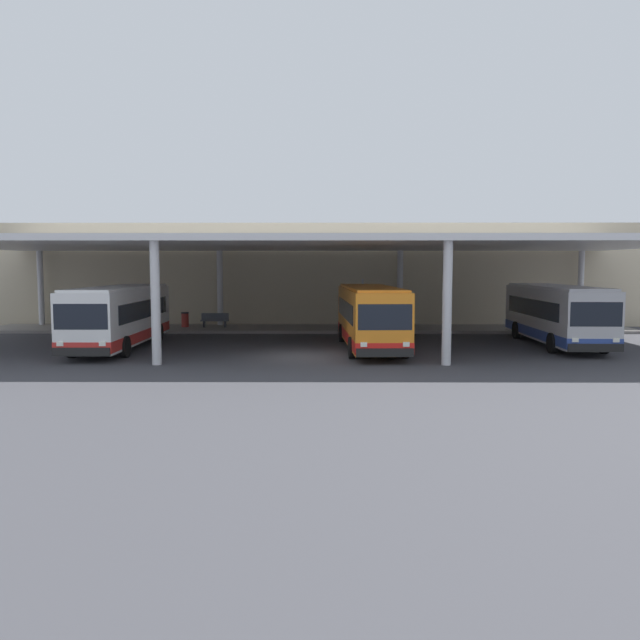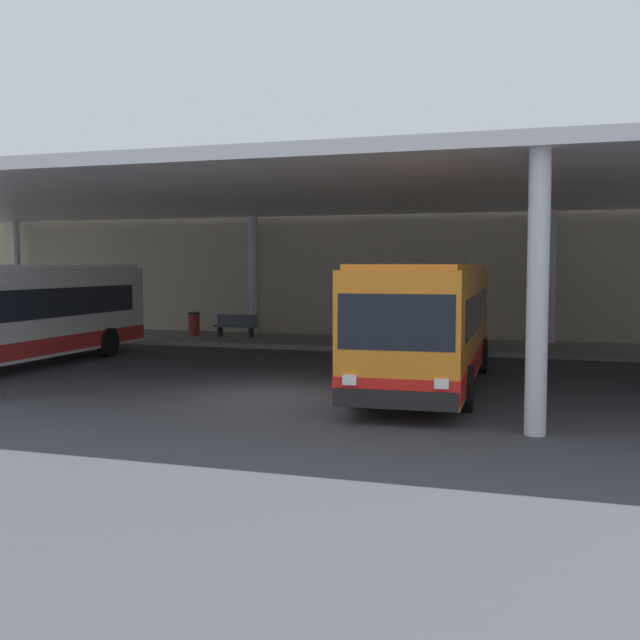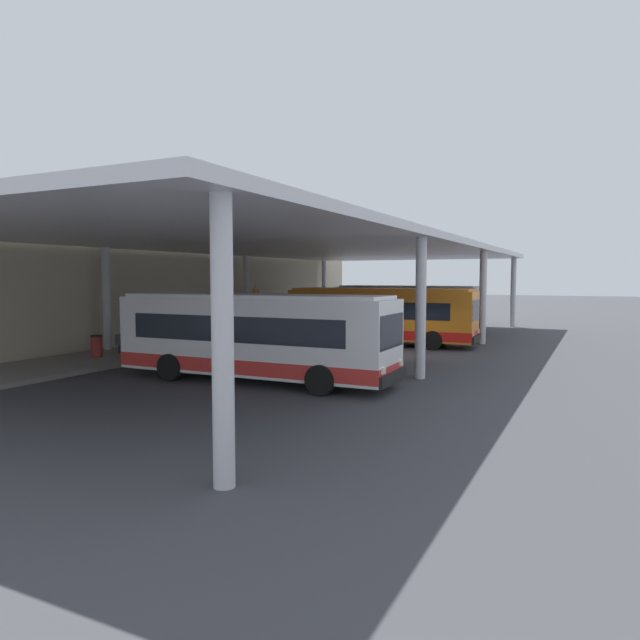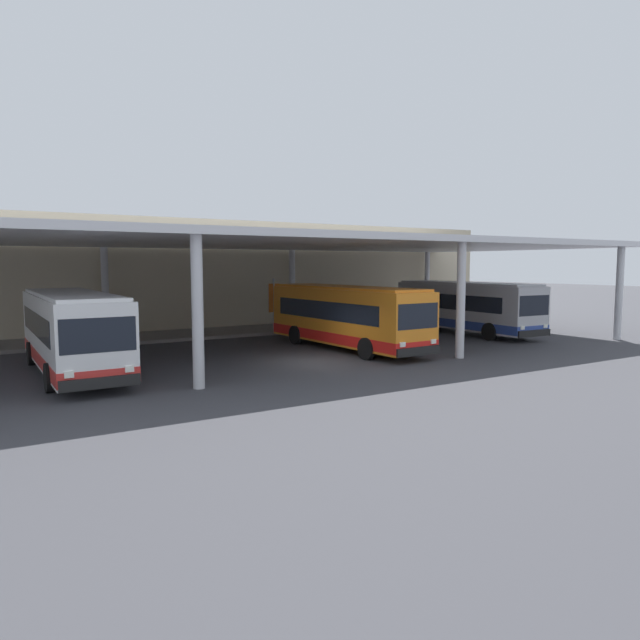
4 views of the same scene
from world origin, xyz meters
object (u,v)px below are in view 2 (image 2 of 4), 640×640
(bus_second_bay, at_px, (428,323))
(trash_bin, at_px, (194,324))
(bus_nearest_bay, at_px, (22,313))
(banner_sign, at_px, (471,297))
(bench_waiting, at_px, (236,325))

(bus_second_bay, xyz_separation_m, trash_bin, (-11.56, 9.40, -0.98))
(bus_nearest_bay, relative_size, banner_sign, 3.30)
(bus_nearest_bay, relative_size, bench_waiting, 5.87)
(bench_waiting, bearing_deg, bus_second_bay, -44.07)
(banner_sign, bearing_deg, trash_bin, 175.01)
(bus_second_bay, distance_m, bench_waiting, 13.35)
(bus_second_bay, relative_size, trash_bin, 10.85)
(bench_waiting, height_order, banner_sign, banner_sign)
(bus_second_bay, height_order, bench_waiting, bus_second_bay)
(bus_nearest_bay, distance_m, trash_bin, 9.39)
(banner_sign, bearing_deg, bus_nearest_bay, -147.46)
(bus_nearest_bay, height_order, trash_bin, bus_nearest_bay)
(trash_bin, bearing_deg, bus_nearest_bay, -97.36)
(bus_nearest_bay, height_order, banner_sign, banner_sign)
(bench_waiting, relative_size, trash_bin, 1.84)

